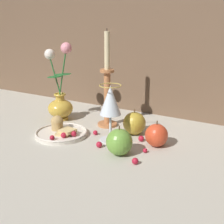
% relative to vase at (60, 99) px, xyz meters
% --- Properties ---
extents(ground_plane, '(2.40, 2.40, 0.00)m').
position_rel_vase_xyz_m(ground_plane, '(0.19, -0.08, -0.08)').
color(ground_plane, '#B7B2A3').
rests_on(ground_plane, ground).
extents(vase, '(0.13, 0.10, 0.31)m').
position_rel_vase_xyz_m(vase, '(0.00, 0.00, 0.00)').
color(vase, gold).
rests_on(vase, ground_plane).
extents(plate_with_pastries, '(0.18, 0.18, 0.06)m').
position_rel_vase_xyz_m(plate_with_pastries, '(0.11, -0.13, -0.07)').
color(plate_with_pastries, silver).
rests_on(plate_with_pastries, ground_plane).
extents(wine_glass, '(0.07, 0.07, 0.19)m').
position_rel_vase_xyz_m(wine_glass, '(0.28, -0.09, 0.05)').
color(wine_glass, silver).
rests_on(wine_glass, ground_plane).
extents(candlestick, '(0.07, 0.07, 0.36)m').
position_rel_vase_xyz_m(candlestick, '(0.20, 0.03, 0.05)').
color(candlestick, '#B77042').
rests_on(candlestick, ground_plane).
extents(apple_beside_vase, '(0.07, 0.07, 0.09)m').
position_rel_vase_xyz_m(apple_beside_vase, '(0.44, -0.06, -0.05)').
color(apple_beside_vase, '#D14223').
rests_on(apple_beside_vase, ground_plane).
extents(apple_near_glass, '(0.08, 0.08, 0.09)m').
position_rel_vase_xyz_m(apple_near_glass, '(0.33, 0.00, -0.04)').
color(apple_near_glass, '#B2932D').
rests_on(apple_near_glass, ground_plane).
extents(apple_at_table_edge, '(0.08, 0.08, 0.09)m').
position_rel_vase_xyz_m(apple_at_table_edge, '(0.36, -0.17, -0.04)').
color(apple_at_table_edge, '#669938').
rests_on(apple_at_table_edge, ground_plane).
extents(berry_near_plate, '(0.02, 0.02, 0.02)m').
position_rel_vase_xyz_m(berry_near_plate, '(0.38, -0.05, -0.08)').
color(berry_near_plate, '#AD192D').
rests_on(berry_near_plate, ground_plane).
extents(berry_front_center, '(0.01, 0.01, 0.01)m').
position_rel_vase_xyz_m(berry_front_center, '(0.43, -0.12, -0.08)').
color(berry_front_center, '#AD192D').
rests_on(berry_front_center, ground_plane).
extents(berry_by_glass_stem, '(0.02, 0.02, 0.02)m').
position_rel_vase_xyz_m(berry_by_glass_stem, '(0.21, -0.07, -0.08)').
color(berry_by_glass_stem, '#AD192D').
rests_on(berry_by_glass_stem, ground_plane).
extents(berry_under_candlestick, '(0.02, 0.02, 0.02)m').
position_rel_vase_xyz_m(berry_under_candlestick, '(0.28, -0.16, -0.08)').
color(berry_under_candlestick, '#AD192D').
rests_on(berry_under_candlestick, ground_plane).
extents(berry_far_right, '(0.02, 0.02, 0.02)m').
position_rel_vase_xyz_m(berry_far_right, '(0.43, -0.21, -0.08)').
color(berry_far_right, '#AD192D').
rests_on(berry_far_right, ground_plane).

